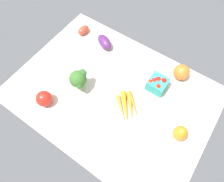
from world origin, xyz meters
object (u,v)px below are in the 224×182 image
at_px(broccoli_head, 79,79).
at_px(bell_pepper_orange, 180,133).
at_px(carrot_bunch, 127,107).
at_px(heirloom_tomato_orange, 181,72).
at_px(roma_tomato, 83,30).
at_px(berry_basket, 157,84).
at_px(eggplant, 104,42).
at_px(bell_pepper_red, 44,99).

relative_size(broccoli_head, bell_pepper_orange, 1.30).
distance_m(bell_pepper_orange, carrot_bunch, 0.28).
relative_size(broccoli_head, heirloom_tomato_orange, 1.49).
bearing_deg(heirloom_tomato_orange, roma_tomato, 4.04).
xyz_separation_m(berry_basket, carrot_bunch, (0.06, 0.19, -0.02)).
bearing_deg(roma_tomato, carrot_bunch, -112.03).
xyz_separation_m(roma_tomato, heirloom_tomato_orange, (-0.64, -0.05, 0.02)).
distance_m(carrot_bunch, eggplant, 0.43).
xyz_separation_m(heirloom_tomato_orange, eggplant, (0.47, 0.05, -0.01)).
xyz_separation_m(bell_pepper_orange, roma_tomato, (0.78, -0.27, -0.02)).
height_order(roma_tomato, bell_pepper_red, bell_pepper_red).
relative_size(bell_pepper_orange, roma_tomato, 1.23).
height_order(berry_basket, bell_pepper_red, bell_pepper_red).
bearing_deg(roma_tomato, berry_basket, -91.97).
bearing_deg(carrot_bunch, berry_basket, -108.53).
height_order(bell_pepper_orange, bell_pepper_red, bell_pepper_orange).
distance_m(roma_tomato, bell_pepper_red, 0.51).
bearing_deg(carrot_bunch, eggplant, -38.80).
height_order(broccoli_head, eggplant, broccoli_head).
xyz_separation_m(broccoli_head, bell_pepper_red, (0.09, 0.17, -0.04)).
bearing_deg(eggplant, carrot_bunch, 166.10).
bearing_deg(broccoli_head, berry_basket, -145.54).
height_order(carrot_bunch, eggplant, eggplant).
distance_m(carrot_bunch, bell_pepper_red, 0.42).
xyz_separation_m(broccoli_head, berry_basket, (-0.34, -0.23, -0.04)).
height_order(bell_pepper_orange, carrot_bunch, bell_pepper_orange).
height_order(carrot_bunch, bell_pepper_red, bell_pepper_red).
distance_m(broccoli_head, bell_pepper_red, 0.20).
distance_m(bell_pepper_orange, heirloom_tomato_orange, 0.35).
height_order(carrot_bunch, roma_tomato, roma_tomato).
bearing_deg(eggplant, broccoli_head, 126.44).
xyz_separation_m(carrot_bunch, roma_tomato, (0.50, -0.28, 0.01)).
distance_m(bell_pepper_red, eggplant, 0.48).
height_order(bell_pepper_red, eggplant, bell_pepper_red).
bearing_deg(heirloom_tomato_orange, berry_basket, 61.66).
height_order(bell_pepper_orange, roma_tomato, bell_pepper_orange).
bearing_deg(bell_pepper_red, berry_basket, -136.67).
relative_size(broccoli_head, bell_pepper_red, 1.56).
bearing_deg(heirloom_tomato_orange, broccoli_head, 41.78).
distance_m(carrot_bunch, roma_tomato, 0.58).
bearing_deg(bell_pepper_orange, eggplant, -23.09).
bearing_deg(eggplant, berry_basket, -166.40).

